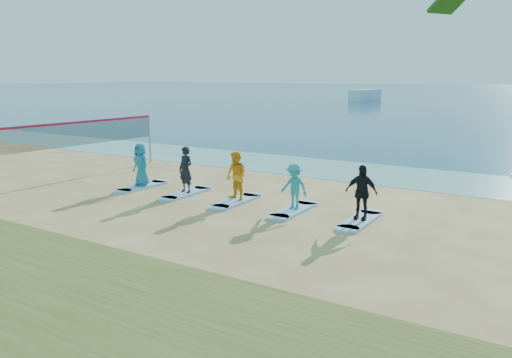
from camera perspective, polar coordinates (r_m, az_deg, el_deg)
The scene contains 14 objects.
ground at distance 15.53m, azimuth -6.82°, elevation -4.88°, with size 600.00×600.00×0.00m, color tan.
shallow_water at distance 24.39m, azimuth 8.74°, elevation 1.13°, with size 600.00×600.00×0.00m, color teal.
volleyball_net at distance 23.30m, azimuth -20.22°, elevation 4.78°, with size 0.54×9.08×2.50m.
boat_offshore_a at distance 93.85m, azimuth 12.32°, elevation 8.67°, with size 2.60×7.37×2.12m, color silver.
surfboard_0 at distance 20.63m, azimuth -12.89°, elevation -0.84°, with size 0.70×2.20×0.09m, color #8EB6DC.
student_0 at distance 20.46m, azimuth -13.00°, elevation 1.63°, with size 0.84×0.54×1.71m, color #1E6F91.
surfboard_1 at distance 19.11m, azimuth -7.97°, elevation -1.63°, with size 0.70×2.20×0.09m, color #8EB6DC.
student_1 at distance 18.93m, azimuth -8.05°, elevation 1.07°, with size 0.64×0.42×1.74m, color black.
surfboard_2 at distance 17.76m, azimuth -2.25°, elevation -2.55°, with size 0.70×2.20×0.09m, color #8EB6DC.
student_2 at distance 17.56m, azimuth -2.27°, elevation 0.33°, with size 0.84×0.65×1.73m, color orange.
surfboard_3 at distance 16.62m, azimuth 4.35°, elevation -3.56°, with size 0.70×2.20×0.09m, color #8EB6DC.
student_3 at distance 16.43m, azimuth 4.39°, elevation -0.86°, with size 0.98×0.56×1.52m, color teal.
surfboard_4 at distance 15.74m, azimuth 11.81°, elevation -4.66°, with size 0.70×2.20×0.09m, color #8EB6DC.
student_4 at distance 15.52m, azimuth 11.94°, elevation -1.49°, with size 0.99×0.41×1.70m, color black.
Camera 1 is at (9.36, -11.59, 4.39)m, focal length 35.00 mm.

